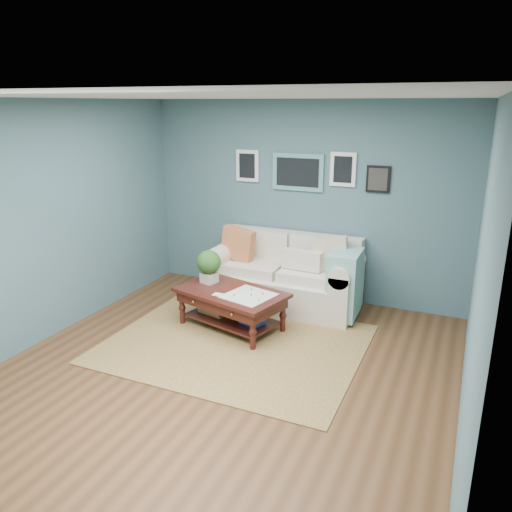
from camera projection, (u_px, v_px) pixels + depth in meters
The scene contains 4 objects.
room_shell at pixel (220, 245), 4.71m from camera, with size 5.00×5.02×2.70m.
area_rug at pixel (235, 344), 5.72m from camera, with size 2.83×2.26×0.01m, color brown.
loveseat at pixel (291, 275), 6.70m from camera, with size 2.05×0.93×1.05m.
coffee_table at pixel (227, 296), 6.06m from camera, with size 1.44×1.04×0.90m.
Camera 1 is at (2.16, -3.94, 2.65)m, focal length 35.00 mm.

